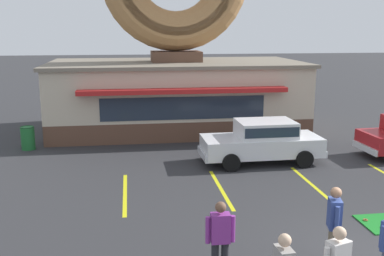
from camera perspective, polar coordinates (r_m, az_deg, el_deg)
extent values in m
cube|color=brown|center=(22.72, -1.99, 1.10)|extent=(12.00, 6.00, 0.90)
cube|color=beige|center=(22.46, -2.02, 5.11)|extent=(12.00, 6.00, 2.30)
cube|color=slate|center=(22.33, -2.05, 8.24)|extent=(12.30, 6.30, 0.16)
cube|color=#B21E1E|center=(19.17, -0.99, 4.73)|extent=(9.00, 0.60, 0.20)
cube|color=#232D3D|center=(19.57, -1.09, 2.53)|extent=(7.20, 0.03, 1.00)
cube|color=brown|center=(22.31, -2.06, 9.08)|extent=(2.40, 1.80, 0.50)
torus|color=brown|center=(12.84, 21.17, -10.82)|extent=(0.13, 0.13, 0.04)
torus|color=brown|center=(12.58, 23.10, -11.49)|extent=(0.13, 0.13, 0.04)
cube|color=silver|center=(18.64, 21.12, -2.39)|extent=(0.16, 1.67, 0.24)
cylinder|color=black|center=(19.84, 21.94, -1.89)|extent=(0.65, 0.24, 0.64)
cube|color=silver|center=(17.04, 8.76, -2.20)|extent=(4.43, 1.83, 0.68)
cube|color=silver|center=(16.94, 9.32, -0.08)|extent=(2.12, 1.59, 0.60)
cube|color=#232D3D|center=(16.93, 9.32, -0.02)|extent=(2.04, 1.61, 0.36)
cube|color=silver|center=(16.58, 1.35, -3.33)|extent=(0.13, 1.67, 0.24)
cube|color=silver|center=(17.89, 15.57, -2.61)|extent=(0.13, 1.67, 0.24)
cylinder|color=black|center=(15.96, 4.98, -4.39)|extent=(0.64, 0.23, 0.64)
cylinder|color=black|center=(17.60, 3.62, -2.74)|extent=(0.64, 0.23, 0.64)
cylinder|color=black|center=(16.80, 14.07, -3.85)|extent=(0.64, 0.23, 0.64)
cylinder|color=black|center=(18.37, 11.97, -2.34)|extent=(0.64, 0.23, 0.64)
sphere|color=beige|center=(7.70, 11.70, -13.79)|extent=(0.22, 0.22, 0.22)
cube|color=#8C3393|center=(9.06, 3.62, -12.56)|extent=(0.38, 0.25, 0.60)
cylinder|color=#8C3393|center=(9.03, 2.02, -12.83)|extent=(0.10, 0.10, 0.55)
cylinder|color=#8C3393|center=(9.12, 5.20, -12.62)|extent=(0.10, 0.10, 0.55)
sphere|color=brown|center=(8.88, 3.66, -10.00)|extent=(0.22, 0.22, 0.22)
cylinder|color=#7F7056|center=(10.18, 17.48, -14.45)|extent=(0.15, 0.15, 0.87)
cylinder|color=#7F7056|center=(10.36, 17.26, -13.95)|extent=(0.15, 0.15, 0.87)
cube|color=#33478C|center=(9.96, 17.65, -10.33)|extent=(0.32, 0.43, 0.63)
cylinder|color=#33478C|center=(9.75, 17.93, -11.06)|extent=(0.10, 0.10, 0.58)
cylinder|color=#33478C|center=(10.20, 17.36, -9.95)|extent=(0.10, 0.10, 0.58)
sphere|color=#9E7051|center=(9.79, 17.83, -7.82)|extent=(0.23, 0.23, 0.23)
cylinder|color=#33478C|center=(9.57, 23.08, -12.80)|extent=(0.10, 0.10, 0.52)
cylinder|color=silver|center=(8.47, 19.26, -15.12)|extent=(0.10, 0.10, 0.57)
sphere|color=beige|center=(8.09, 18.24, -12.57)|extent=(0.23, 0.23, 0.23)
cylinder|color=#1E662D|center=(19.92, -20.12, -1.23)|extent=(0.56, 0.56, 0.95)
torus|color=#123D1B|center=(19.82, -20.22, 0.10)|extent=(0.57, 0.57, 0.05)
cube|color=yellow|center=(14.05, -8.51, -8.23)|extent=(0.12, 3.60, 0.01)
cube|color=yellow|center=(14.32, 3.69, -7.71)|extent=(0.12, 3.60, 0.01)
cube|color=yellow|center=(15.19, 14.93, -6.92)|extent=(0.12, 3.60, 0.01)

